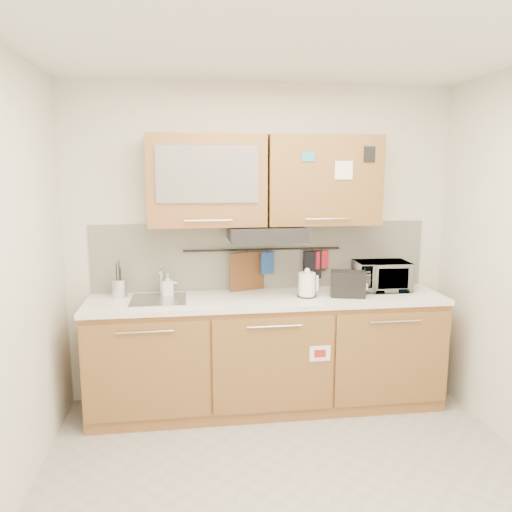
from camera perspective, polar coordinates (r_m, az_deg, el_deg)
name	(u,v)px	position (r m, az deg, el deg)	size (l,w,h in m)	color
floor	(299,498)	(3.28, 4.93, -25.87)	(3.20, 3.20, 0.00)	#9E9993
ceiling	(306,31)	(2.75, 5.79, 24.24)	(3.20, 3.20, 0.00)	white
wall_back	(262,244)	(4.19, 0.68, 1.40)	(3.20, 3.20, 0.00)	silver
base_cabinet	(267,358)	(4.12, 1.30, -11.63)	(2.80, 0.64, 0.88)	olive
countertop	(268,299)	(3.97, 1.33, -4.98)	(2.82, 0.62, 0.04)	white
backsplash	(262,256)	(4.19, 0.70, 0.02)	(2.80, 0.02, 0.56)	silver
upper_cabinets	(265,180)	(3.97, 1.01, 8.63)	(1.82, 0.37, 0.70)	olive
range_hood	(267,233)	(3.92, 1.22, 2.61)	(0.60, 0.46, 0.10)	black
sink	(159,300)	(3.94, -11.05, -4.90)	(0.42, 0.40, 0.26)	silver
utensil_rail	(263,249)	(4.14, 0.78, 0.75)	(0.02, 0.02, 1.30)	black
utensil_crock	(120,288)	(4.07, -15.32, -3.55)	(0.14, 0.14, 0.29)	silver
kettle	(307,286)	(3.96, 5.85, -3.37)	(0.17, 0.15, 0.23)	white
toaster	(348,284)	(4.02, 10.45, -3.13)	(0.30, 0.22, 0.20)	black
microwave	(382,276)	(4.29, 14.16, -2.22)	(0.44, 0.30, 0.24)	#999999
soap_bottle	(168,285)	(4.03, -10.04, -3.25)	(0.08, 0.08, 0.18)	#999999
cutting_board	(247,274)	(4.15, -1.04, -2.11)	(0.30, 0.02, 0.37)	brown
oven_mitt	(267,263)	(4.15, 1.27, -0.79)	(0.11, 0.03, 0.18)	navy
dark_pouch	(312,265)	(4.23, 6.47, -0.98)	(0.15, 0.04, 0.23)	black
pot_holder	(322,260)	(4.25, 7.54, -0.42)	(0.12, 0.02, 0.15)	#B61828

